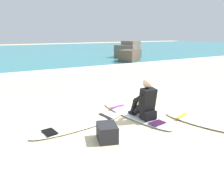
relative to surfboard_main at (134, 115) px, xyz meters
The scene contains 9 objects.
ground_plane 0.17m from the surfboard_main, 45.72° to the left, with size 80.00×80.00×0.00m, color beige.
sea 21.03m from the surfboard_main, 89.69° to the left, with size 80.00×28.00×0.10m, color teal.
breaking_foam 7.33m from the surfboard_main, 89.10° to the left, with size 80.00×0.90×0.11m, color white.
surfboard_main is the anchor object (origin of this frame).
surfer_seated 0.54m from the surfboard_main, 80.96° to the right, with size 0.38×0.71×0.95m.
surfboard_spare_near 1.38m from the surfboard_main, behind, with size 2.42×0.88×0.08m.
surfboard_spare_far 1.64m from the surfboard_main, 48.47° to the right, with size 1.08×1.99×0.08m.
rock_outcrop_distant 12.45m from the surfboard_main, 56.50° to the left, with size 3.28×3.98×1.40m.
beach_bag 1.46m from the surfboard_main, 146.27° to the right, with size 0.36×0.48×0.32m, color #232328.
Camera 1 is at (-3.28, -4.51, 2.04)m, focal length 36.59 mm.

